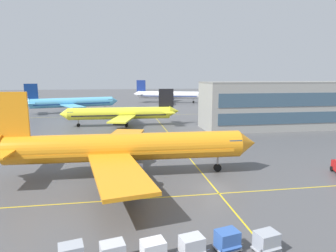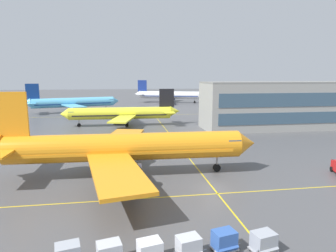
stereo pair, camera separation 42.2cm
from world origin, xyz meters
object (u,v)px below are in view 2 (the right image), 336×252
object	(u,v)px
airliner_third_row	(73,103)
baggage_cart_row_fourth	(189,246)
baggage_cart_row_fifth	(224,240)
airliner_front_gate	(122,148)
baggage_cart_row_middle	(150,251)
airliner_second_row	(122,113)
baggage_cart_row_rightmost	(264,242)
airliner_far_left_stand	(169,95)

from	to	relation	value
airliner_third_row	baggage_cart_row_fourth	bearing A→B (deg)	-75.88
baggage_cart_row_fourth	baggage_cart_row_fifth	bearing A→B (deg)	7.23
airliner_front_gate	baggage_cart_row_middle	xyz separation A→B (m)	(2.13, -21.51, -3.38)
airliner_second_row	baggage_cart_row_rightmost	distance (m)	68.07
airliner_second_row	airliner_far_left_stand	bearing A→B (deg)	70.47
baggage_cart_row_fifth	airliner_front_gate	bearing A→B (deg)	112.36
baggage_cart_row_middle	airliner_third_row	bearing A→B (deg)	102.40
airliner_second_row	baggage_cart_row_middle	bearing A→B (deg)	-88.01
airliner_second_row	airliner_third_row	bearing A→B (deg)	119.28
baggage_cart_row_middle	baggage_cart_row_fifth	xyz separation A→B (m)	(6.50, 0.52, 0.00)
airliner_third_row	airliner_far_left_stand	bearing A→B (deg)	38.83
airliner_third_row	baggage_cart_row_fourth	world-z (taller)	airliner_third_row
baggage_cart_row_middle	baggage_cart_row_fourth	bearing A→B (deg)	1.86
baggage_cart_row_fifth	airliner_third_row	bearing A→B (deg)	105.87
baggage_cart_row_fifth	baggage_cart_row_rightmost	distance (m)	3.34
airliner_second_row	airliner_far_left_stand	distance (m)	78.02
airliner_third_row	airliner_far_left_stand	distance (m)	59.53
baggage_cart_row_middle	baggage_cart_row_fifth	bearing A→B (deg)	4.55
airliner_second_row	baggage_cart_row_middle	distance (m)	66.80
baggage_cart_row_middle	baggage_cart_row_rightmost	distance (m)	9.75
baggage_cart_row_fourth	baggage_cart_row_rightmost	bearing A→B (deg)	-2.99
baggage_cart_row_fifth	baggage_cart_row_middle	bearing A→B (deg)	-175.45
baggage_cart_row_middle	baggage_cart_row_rightmost	xyz separation A→B (m)	(9.75, -0.23, 0.00)
airliner_second_row	baggage_cart_row_rightmost	world-z (taller)	airliner_second_row
airliner_far_left_stand	baggage_cart_row_middle	size ratio (longest dim) A/B	13.80
baggage_cart_row_middle	baggage_cart_row_fourth	size ratio (longest dim) A/B	1.00
airliner_front_gate	airliner_far_left_stand	world-z (taller)	airliner_front_gate
airliner_second_row	baggage_cart_row_rightmost	size ratio (longest dim) A/B	12.46
airliner_far_left_stand	baggage_cart_row_fifth	distance (m)	140.81
airliner_far_left_stand	airliner_second_row	bearing A→B (deg)	-109.53
airliner_front_gate	baggage_cart_row_fourth	xyz separation A→B (m)	(5.38, -21.41, -3.38)
airliner_second_row	baggage_cart_row_middle	size ratio (longest dim) A/B	12.46
baggage_cart_row_middle	baggage_cart_row_fourth	xyz separation A→B (m)	(3.25, 0.11, 0.00)
airliner_front_gate	baggage_cart_row_middle	size ratio (longest dim) A/B	14.37
airliner_front_gate	baggage_cart_row_fifth	xyz separation A→B (m)	(8.63, -20.99, -3.38)
airliner_second_row	baggage_cart_row_fifth	bearing A→B (deg)	-82.41
airliner_front_gate	airliner_third_row	size ratio (longest dim) A/B	1.08
airliner_far_left_stand	baggage_cart_row_middle	xyz separation A→B (m)	(-23.76, -140.23, -3.29)
baggage_cart_row_fifth	baggage_cart_row_rightmost	xyz separation A→B (m)	(3.25, -0.75, 0.00)
airliner_far_left_stand	baggage_cart_row_rightmost	world-z (taller)	airliner_far_left_stand
baggage_cart_row_fifth	baggage_cart_row_fourth	bearing A→B (deg)	-172.77
airliner_front_gate	baggage_cart_row_middle	bearing A→B (deg)	-84.34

